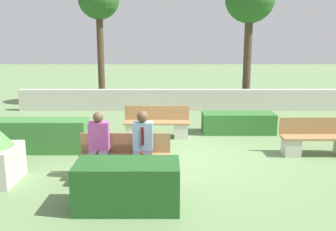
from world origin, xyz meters
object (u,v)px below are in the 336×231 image
at_px(bench_front, 124,162).
at_px(tree_leftmost, 98,2).
at_px(bench_left_side, 317,141).
at_px(tree_center_left, 249,1).
at_px(person_seated_man, 142,143).
at_px(bench_right_side, 156,126).
at_px(person_seated_woman, 97,144).

bearing_deg(bench_front, tree_leftmost, 102.73).
xyz_separation_m(bench_left_side, tree_center_left, (-0.40, 6.30, 3.72)).
height_order(bench_front, person_seated_man, person_seated_man).
relative_size(bench_front, bench_left_side, 1.04).
relative_size(bench_right_side, person_seated_woman, 1.35).
height_order(tree_leftmost, tree_center_left, tree_center_left).
xyz_separation_m(person_seated_man, tree_leftmost, (-2.22, 8.35, 3.30)).
distance_m(person_seated_woman, tree_center_left, 9.63).
height_order(person_seated_man, tree_leftmost, tree_leftmost).
xyz_separation_m(bench_right_side, person_seated_man, (-0.17, -3.14, 0.42)).
relative_size(bench_left_side, person_seated_woman, 1.29).
relative_size(bench_left_side, tree_leftmost, 0.34).
bearing_deg(person_seated_woman, person_seated_man, 0.24).
xyz_separation_m(person_seated_woman, tree_leftmost, (-1.37, 8.35, 3.32)).
relative_size(bench_right_side, person_seated_man, 1.33).
distance_m(bench_left_side, tree_leftmost, 9.89).
bearing_deg(tree_leftmost, person_seated_man, -75.13).
bearing_deg(bench_left_side, bench_front, -152.36).
xyz_separation_m(bench_front, person_seated_man, (0.36, -0.14, 0.42)).
bearing_deg(person_seated_man, tree_center_left, 65.63).
distance_m(bench_right_side, person_seated_woman, 3.33).
distance_m(bench_front, tree_center_left, 9.46).
bearing_deg(person_seated_woman, bench_front, 16.25).
distance_m(bench_left_side, person_seated_man, 4.30).
distance_m(bench_right_side, tree_center_left, 6.92).
bearing_deg(bench_front, bench_right_side, 79.89).
height_order(bench_right_side, person_seated_woman, person_seated_woman).
height_order(bench_front, person_seated_woman, person_seated_woman).
relative_size(person_seated_woman, tree_center_left, 0.26).
xyz_separation_m(tree_leftmost, tree_center_left, (5.79, -0.46, -0.00)).
distance_m(bench_left_side, bench_right_side, 4.10).
xyz_separation_m(bench_left_side, person_seated_woman, (-4.82, -1.60, 0.40)).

